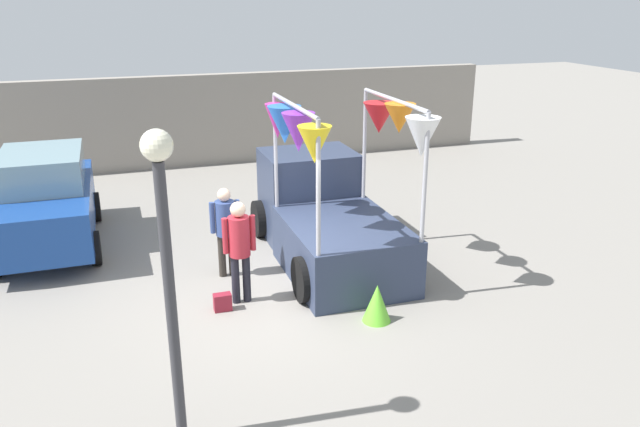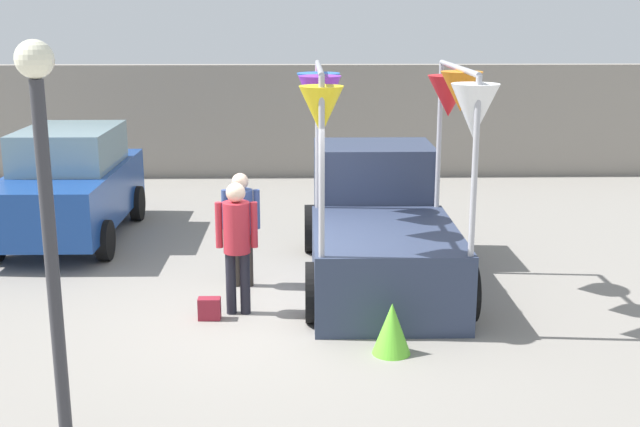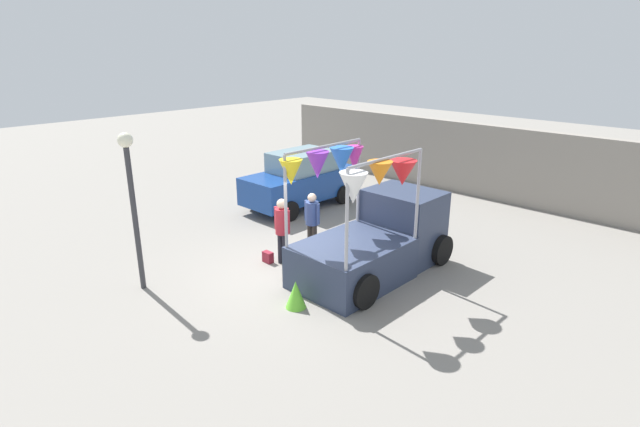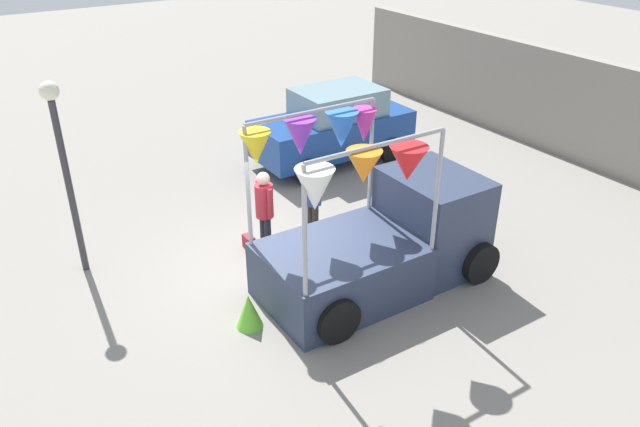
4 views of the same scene
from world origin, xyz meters
The scene contains 9 objects.
ground_plane centered at (0.00, 0.00, 0.00)m, with size 60.00×60.00×0.00m, color gray.
vendor_truck centered at (1.28, 1.42, 0.95)m, with size 2.46×4.07×3.12m.
parked_car centered at (-3.73, 3.66, 0.94)m, with size 1.88×4.00×1.88m.
person_customer centered at (-0.63, 0.04, 1.04)m, with size 0.53×0.34×1.71m.
person_vendor centered at (-0.66, 1.12, 0.98)m, with size 0.53×0.34×1.62m.
handbag centered at (-0.98, -0.16, 0.14)m, with size 0.28×0.16×0.28m, color maroon.
street_lamp centered at (-1.96, -3.04, 2.35)m, with size 0.32×0.32×3.55m.
brick_boundary_wall centered at (0.00, 9.01, 1.30)m, with size 18.00×0.36×2.60m, color gray.
folded_kite_bundle_lime centered at (1.20, -1.25, 0.30)m, with size 0.44×0.44×0.60m, color #66CC33.
Camera 1 is at (-2.34, -9.02, 4.74)m, focal length 35.00 mm.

